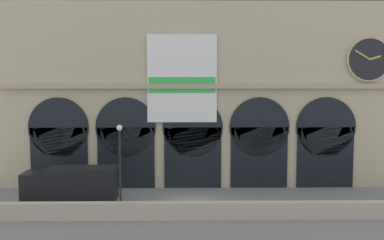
# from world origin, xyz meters

# --- Properties ---
(ground_plane) EXTENTS (200.00, 200.00, 0.00)m
(ground_plane) POSITION_xyz_m (0.00, 0.00, 0.00)
(ground_plane) COLOR slate
(quay_parapet_wall) EXTENTS (90.00, 0.70, 1.29)m
(quay_parapet_wall) POSITION_xyz_m (0.00, -4.75, 0.64)
(quay_parapet_wall) COLOR #B2A891
(quay_parapet_wall) RESTS_ON ground
(station_building) EXTENTS (38.38, 4.70, 21.70)m
(station_building) POSITION_xyz_m (0.02, 7.15, 10.48)
(station_building) COLOR #BCAD8C
(station_building) RESTS_ON ground
(box_truck_midwest) EXTENTS (7.50, 2.91, 3.12)m
(box_truck_midwest) POSITION_xyz_m (-9.93, -0.82, 1.70)
(box_truck_midwest) COLOR black
(box_truck_midwest) RESTS_ON ground
(street_lamp_quayside) EXTENTS (0.44, 0.44, 6.90)m
(street_lamp_quayside) POSITION_xyz_m (-5.53, -3.95, 4.41)
(street_lamp_quayside) COLOR black
(street_lamp_quayside) RESTS_ON ground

